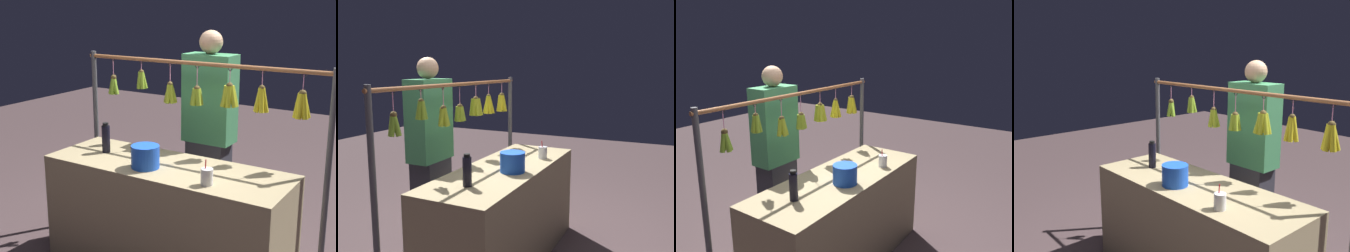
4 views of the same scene
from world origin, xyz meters
The scene contains 6 objects.
market_counter centered at (0.00, 0.00, 0.43)m, with size 1.85×0.64×0.86m, color tan.
display_rack centered at (-0.06, -0.44, 1.17)m, with size 2.15×0.14×1.60m.
water_bottle centered at (0.58, -0.01, 0.97)m, with size 0.07×0.07×0.24m.
blue_bucket centered at (0.10, 0.12, 0.94)m, with size 0.20×0.20×0.16m, color blue.
drink_cup centered at (-0.43, 0.19, 0.92)m, with size 0.08×0.08×0.17m.
vendor_person centered at (0.04, -0.75, 0.89)m, with size 0.43×0.23×1.79m.
Camera 1 is at (-1.79, 2.80, 2.02)m, focal length 51.49 mm.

